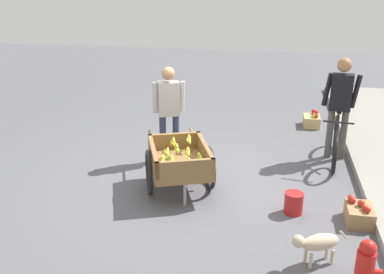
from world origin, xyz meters
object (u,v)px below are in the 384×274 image
object	(u,v)px
fruit_cart	(180,162)
fire_hydrant	(365,271)
vendor_person	(169,106)
bicycle	(336,142)
cyclist_person	(341,99)
apple_crate	(312,120)
plastic_bucket	(294,203)
dog	(317,243)
mixed_fruit_crate	(359,213)

from	to	relation	value
fruit_cart	fire_hydrant	size ratio (longest dim) A/B	2.70
vendor_person	bicycle	distance (m)	2.82
fire_hydrant	cyclist_person	bearing A→B (deg)	178.01
bicycle	apple_crate	size ratio (longest dim) A/B	3.76
plastic_bucket	apple_crate	size ratio (longest dim) A/B	0.66
vendor_person	fire_hydrant	size ratio (longest dim) A/B	2.36
fruit_cart	dog	xyz separation A→B (m)	(1.45, 1.82, -0.17)
fruit_cart	apple_crate	xyz separation A→B (m)	(-3.28, 2.06, -0.31)
fruit_cart	cyclist_person	size ratio (longest dim) A/B	1.06
fire_hydrant	apple_crate	bearing A→B (deg)	-178.37
fruit_cart	fire_hydrant	world-z (taller)	fruit_cart
dog	fire_hydrant	world-z (taller)	fire_hydrant
apple_crate	mixed_fruit_crate	xyz separation A→B (m)	(3.75, 0.35, 0.00)
bicycle	apple_crate	bearing A→B (deg)	-171.88
dog	plastic_bucket	size ratio (longest dim) A/B	2.12
fruit_cart	mixed_fruit_crate	world-z (taller)	fruit_cart
vendor_person	apple_crate	distance (m)	3.41
fruit_cart	cyclist_person	distance (m)	2.92
fruit_cart	cyclist_person	bearing A→B (deg)	125.17
bicycle	apple_crate	world-z (taller)	bicycle
bicycle	plastic_bucket	world-z (taller)	bicycle
vendor_person	apple_crate	world-z (taller)	vendor_person
plastic_bucket	vendor_person	bearing A→B (deg)	-125.71
bicycle	cyclist_person	bearing A→B (deg)	172.76
fruit_cart	fire_hydrant	distance (m)	2.96
vendor_person	dog	size ratio (longest dim) A/B	2.58
fire_hydrant	bicycle	bearing A→B (deg)	178.25
fruit_cart	mixed_fruit_crate	bearing A→B (deg)	79.10
vendor_person	fruit_cart	bearing A→B (deg)	20.57
plastic_bucket	cyclist_person	bearing A→B (deg)	160.16
fruit_cart	vendor_person	xyz separation A→B (m)	(-1.07, -0.40, 0.51)
cyclist_person	bicycle	bearing A→B (deg)	-7.24
dog	fire_hydrant	size ratio (longest dim) A/B	0.91
fire_hydrant	apple_crate	size ratio (longest dim) A/B	1.52
vendor_person	plastic_bucket	bearing A→B (deg)	54.29
bicycle	cyclist_person	world-z (taller)	cyclist_person
plastic_bucket	mixed_fruit_crate	world-z (taller)	mixed_fruit_crate
fruit_cart	mixed_fruit_crate	size ratio (longest dim) A/B	4.12
vendor_person	fire_hydrant	distance (m)	4.05
bicycle	vendor_person	bearing A→B (deg)	-81.14
vendor_person	bicycle	world-z (taller)	vendor_person
fruit_cart	bicycle	size ratio (longest dim) A/B	1.09
cyclist_person	apple_crate	bearing A→B (deg)	-170.49
bicycle	fire_hydrant	distance (m)	3.46
vendor_person	apple_crate	bearing A→B (deg)	131.84
plastic_bucket	apple_crate	distance (m)	3.68
cyclist_person	apple_crate	size ratio (longest dim) A/B	3.89
apple_crate	mixed_fruit_crate	bearing A→B (deg)	5.38
vendor_person	apple_crate	xyz separation A→B (m)	(-2.21, 2.47, -0.82)
plastic_bucket	dog	bearing A→B (deg)	10.99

